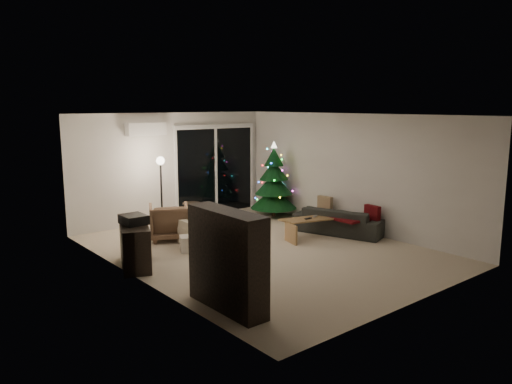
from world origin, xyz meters
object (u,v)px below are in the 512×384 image
Objects in this scene: bookshelf at (217,262)px; armchair at (169,222)px; christmas_tree at (274,179)px; sofa at (339,221)px; coffee_table at (313,228)px; media_cabinet at (135,245)px.

bookshelf is 3.79m from armchair.
bookshelf is 5.74m from christmas_tree.
sofa reaches higher than coffee_table.
coffee_table is 0.72× the size of christmas_tree.
sofa is 0.69m from coffee_table.
bookshelf is 0.74× the size of christmas_tree.
sofa is 2.20m from christmas_tree.
media_cabinet reaches higher than sofa.
coffee_table is (3.62, 1.78, -0.46)m from bookshelf.
sofa is at bearing 175.15° from armchair.
christmas_tree reaches higher than bookshelf.
bookshelf is 2.43m from media_cabinet.
armchair is 0.43× the size of sofa.
armchair is 3.53m from sofa.
bookshelf is 4.63m from sofa.
media_cabinet is 0.63× the size of sofa.
coffee_table is at bearing -108.89° from christmas_tree.
coffee_table is 2.23m from christmas_tree.
armchair is at bearing 39.24° from sofa.
christmas_tree is at bearing 38.55° from bookshelf.
bookshelf reaches higher than sofa.
armchair reaches higher than sofa.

